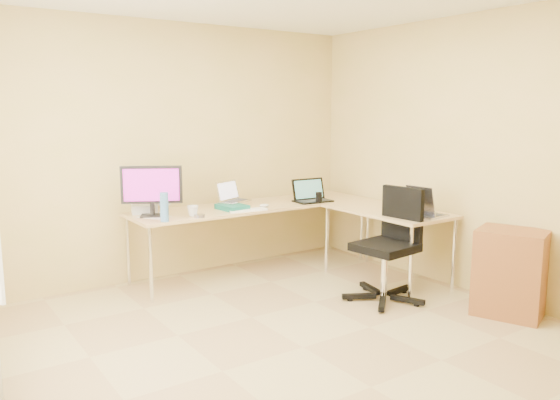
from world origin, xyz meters
TOP-DOWN VIEW (x-y plane):
  - floor at (0.00, 0.00)m, footprint 4.50×4.50m
  - wall_back at (0.00, 2.25)m, footprint 4.50×0.00m
  - wall_right at (2.10, 0.00)m, footprint 0.00×4.50m
  - desk_main at (0.72, 1.85)m, footprint 2.65×0.70m
  - desk_return at (1.70, 0.85)m, footprint 0.70×1.30m
  - monitor at (-0.40, 1.84)m, footprint 0.59×0.43m
  - book_stack at (0.40, 1.73)m, footprint 0.26×0.33m
  - laptop_center at (0.49, 1.86)m, footprint 0.41×0.37m
  - laptop_black at (1.36, 1.65)m, footprint 0.42×0.32m
  - keyboard at (0.49, 1.58)m, footprint 0.40×0.17m
  - mouse at (0.73, 1.65)m, footprint 0.12×0.09m
  - mug at (-0.08, 1.64)m, footprint 0.13×0.13m
  - cd_stack at (-0.05, 1.55)m, footprint 0.14×0.14m
  - water_bottle at (-0.40, 1.55)m, footprint 0.08×0.08m
  - papers at (-0.40, 1.81)m, footprint 0.30×0.33m
  - white_box at (-0.40, 2.05)m, footprint 0.28×0.23m
  - desk_fan at (-0.27, 1.90)m, footprint 0.21×0.21m
  - black_cup at (1.37, 1.55)m, footprint 0.08×0.08m
  - laptop_return at (1.76, 0.39)m, footprint 0.39×0.32m
  - office_chair at (1.23, 0.41)m, footprint 0.69×0.69m
  - cabinet at (1.85, -0.45)m, footprint 0.61×0.66m

SIDE VIEW (x-z plane):
  - floor at x=0.00m, z-range 0.00..0.00m
  - cabinet at x=1.85m, z-range -0.01..0.73m
  - desk_main at x=0.72m, z-range 0.00..0.73m
  - desk_return at x=1.70m, z-range 0.00..0.73m
  - office_chair at x=1.23m, z-range -0.02..1.02m
  - papers at x=-0.40m, z-range 0.73..0.74m
  - keyboard at x=0.49m, z-range 0.73..0.75m
  - cd_stack at x=-0.05m, z-range 0.73..0.76m
  - mouse at x=0.73m, z-range 0.73..0.77m
  - book_stack at x=0.40m, z-range 0.73..0.78m
  - white_box at x=-0.40m, z-range 0.73..0.82m
  - mug at x=-0.08m, z-range 0.73..0.83m
  - black_cup at x=1.37m, z-range 0.73..0.85m
  - laptop_return at x=1.76m, z-range 0.73..0.97m
  - desk_fan at x=-0.27m, z-range 0.73..0.97m
  - laptop_black at x=1.36m, z-range 0.73..0.98m
  - water_bottle at x=-0.40m, z-range 0.73..1.00m
  - laptop_center at x=0.49m, z-range 0.78..1.00m
  - monitor at x=-0.40m, z-range 0.73..1.22m
  - wall_back at x=0.00m, z-range -0.95..3.55m
  - wall_right at x=2.10m, z-range -0.95..3.55m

